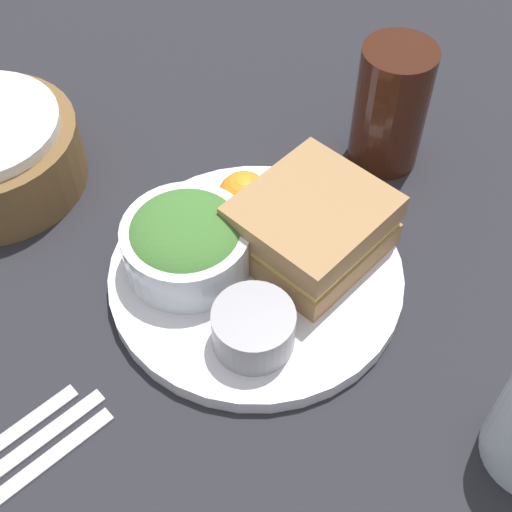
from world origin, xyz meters
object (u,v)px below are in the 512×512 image
Objects in this scene: salad_bowl at (186,242)px; fork at (9,488)px; drink_glass at (391,107)px; sandwich at (311,226)px; dressing_cup at (254,328)px; plate at (256,275)px.

salad_bowl is 0.24m from fork.
drink_glass is 0.47m from fork.
dressing_cup is at bearing -144.64° from sandwich.
fork is (-0.20, -0.12, -0.04)m from salad_bowl.
drink_glass reaches higher than fork.
dressing_cup is 0.38× the size of fork.
plate is 0.07m from sandwich.
sandwich reaches higher than dressing_cup.
sandwich is 1.15× the size of drink_glass.
drink_glass is at bearing -174.13° from fork.
sandwich reaches higher than plate.
drink_glass is (0.14, 0.08, 0.02)m from sandwich.
dressing_cup is 0.27m from drink_glass.
fork is at bearing -161.07° from plate.
dressing_cup reaches higher than plate.
salad_bowl is (-0.10, 0.03, -0.00)m from sandwich.
salad_bowl is at bearing -168.88° from drink_glass.
dressing_cup is 0.52× the size of drink_glass.
plate is 0.26m from fork.
drink_glass is at bearing 11.12° from salad_bowl.
plate is at bearing -179.27° from sandwich.
sandwich is at bearing -148.93° from drink_glass.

